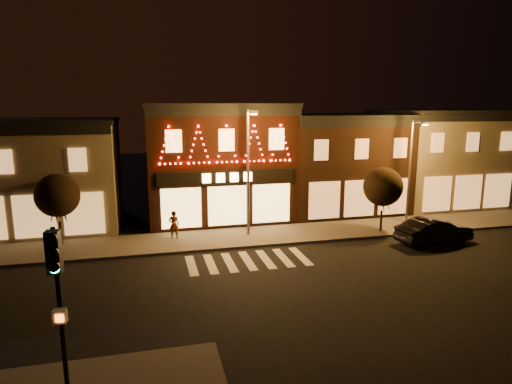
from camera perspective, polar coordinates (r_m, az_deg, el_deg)
name	(u,v)px	position (r m, az deg, el deg)	size (l,w,h in m)	color
ground	(268,291)	(20.34, 1.51, -12.65)	(120.00, 120.00, 0.00)	black
sidewalk_far	(264,236)	(28.06, 1.08, -5.66)	(44.00, 4.00, 0.15)	#47423D
building_left	(24,174)	(33.21, -27.80, 2.04)	(12.20, 8.28, 7.30)	#766753
building_pulp	(217,161)	(32.53, -5.05, 4.03)	(10.20, 8.34, 8.30)	black
building_right_a	(337,162)	(35.33, 10.39, 3.81)	(9.20, 8.28, 7.50)	black
building_right_b	(437,157)	(39.86, 22.31, 4.20)	(9.20, 8.28, 7.80)	#766753
traffic_signal_near	(57,283)	(12.88, -24.32, -10.65)	(0.38, 0.52, 4.98)	black
streetlamp_mid	(249,163)	(26.90, -0.92, 3.75)	(0.49, 1.78, 7.80)	#59595E
streetlamp_right	(412,165)	(31.31, 19.46, 3.37)	(0.45, 1.61, 7.05)	#59595E
tree_left	(57,195)	(27.82, -24.28, -0.41)	(2.51, 2.51, 4.20)	black
tree_right	(383,187)	(29.25, 16.09, 0.65)	(2.50, 2.50, 4.18)	black
dark_sedan	(434,231)	(28.68, 22.01, -4.66)	(1.65, 4.73, 1.56)	black
pedestrian	(174,225)	(27.46, -10.56, -4.18)	(0.63, 0.42, 1.74)	gray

